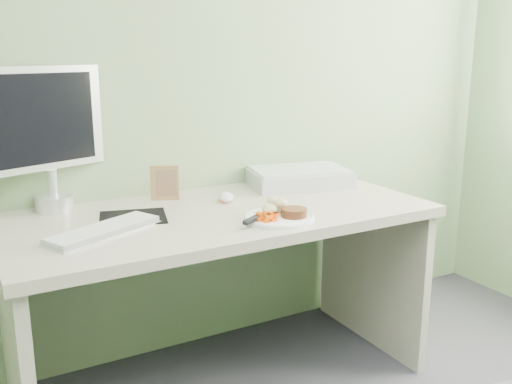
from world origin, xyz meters
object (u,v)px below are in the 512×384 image
desk (221,256)px  monitor (47,131)px  plate (279,218)px  scanner (299,178)px

desk → monitor: 0.80m
desk → plate: size_ratio=6.36×
scanner → monitor: bearing=-173.3°
desk → scanner: bearing=22.1°
plate → scanner: 0.55m
monitor → scanner: bearing=-25.8°
desk → scanner: (0.49, 0.20, 0.22)m
desk → scanner: 0.57m
scanner → monitor: (-1.04, 0.12, 0.27)m
desk → monitor: (-0.55, 0.31, 0.49)m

